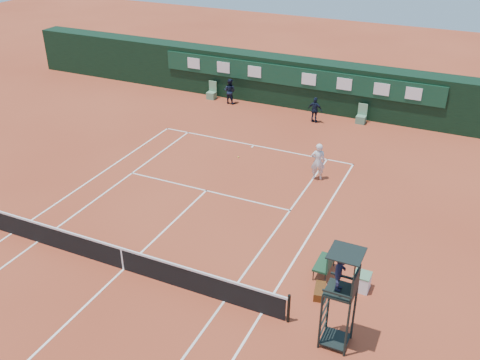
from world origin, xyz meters
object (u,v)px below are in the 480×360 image
at_px(cooler, 362,281).
at_px(player, 318,162).
at_px(umpire_chair, 341,279).
at_px(player_bench, 328,260).
at_px(tennis_net, 122,258).

xyz_separation_m(cooler, player, (-3.87, 7.08, 0.60)).
bearing_deg(cooler, umpire_chair, -92.81).
bearing_deg(player, umpire_chair, 91.95).
bearing_deg(player, cooler, 99.98).
bearing_deg(umpire_chair, player, 110.63).
relative_size(player_bench, player, 0.65).
height_order(umpire_chair, player_bench, umpire_chair).
bearing_deg(umpire_chair, player_bench, 110.92).
bearing_deg(player, tennis_net, 47.49).
xyz_separation_m(tennis_net, cooler, (8.14, 2.58, -0.18)).
distance_m(tennis_net, player_bench, 7.39).
bearing_deg(tennis_net, player, 66.17).
relative_size(umpire_chair, cooler, 5.30).
height_order(tennis_net, player_bench, same).
distance_m(umpire_chair, cooler, 3.55).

